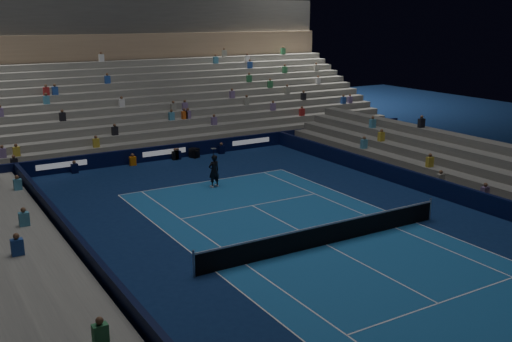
{
  "coord_description": "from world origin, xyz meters",
  "views": [
    {
      "loc": [
        -15.18,
        -19.23,
        9.81
      ],
      "look_at": [
        0.0,
        6.0,
        2.0
      ],
      "focal_mm": 41.49,
      "sensor_mm": 36.0,
      "label": 1
    }
  ],
  "objects": [
    {
      "name": "sponsor_barrier_east",
      "position": [
        9.7,
        0.0,
        0.5
      ],
      "size": [
        0.25,
        37.0,
        1.0
      ],
      "primitive_type": "cube",
      "color": "black",
      "rests_on": "ground"
    },
    {
      "name": "grandstand_main",
      "position": [
        0.0,
        27.9,
        3.38
      ],
      "size": [
        44.0,
        15.2,
        11.2
      ],
      "color": "slate",
      "rests_on": "ground"
    },
    {
      "name": "grandstand_west",
      "position": [
        -13.17,
        0.0,
        0.92
      ],
      "size": [
        5.0,
        37.0,
        2.5
      ],
      "color": "slate",
      "rests_on": "ground"
    },
    {
      "name": "tennis_player",
      "position": [
        -0.1,
        10.6,
        0.97
      ],
      "size": [
        0.76,
        0.54,
        1.94
      ],
      "primitive_type": "imported",
      "rotation": [
        0.0,
        0.0,
        3.26
      ],
      "color": "black",
      "rests_on": "ground"
    },
    {
      "name": "sponsor_barrier_far",
      "position": [
        0.0,
        18.5,
        0.5
      ],
      "size": [
        44.0,
        0.25,
        1.0
      ],
      "primitive_type": "cube",
      "color": "black",
      "rests_on": "ground"
    },
    {
      "name": "court_surface",
      "position": [
        0.0,
        0.0,
        0.01
      ],
      "size": [
        10.97,
        23.77,
        0.01
      ],
      "primitive_type": "cube",
      "color": "#1B5797",
      "rests_on": "ground"
    },
    {
      "name": "tennis_net",
      "position": [
        0.0,
        0.0,
        0.5
      ],
      "size": [
        12.9,
        0.1,
        1.1
      ],
      "color": "#B2B2B7",
      "rests_on": "ground"
    },
    {
      "name": "broadcast_camera",
      "position": [
        2.07,
        17.92,
        0.34
      ],
      "size": [
        0.69,
        1.05,
        0.67
      ],
      "color": "black",
      "rests_on": "ground"
    },
    {
      "name": "ground",
      "position": [
        0.0,
        0.0,
        0.0
      ],
      "size": [
        90.0,
        90.0,
        0.0
      ],
      "primitive_type": "plane",
      "color": "#0C1E49",
      "rests_on": "ground"
    },
    {
      "name": "sponsor_barrier_west",
      "position": [
        -9.7,
        0.0,
        0.5
      ],
      "size": [
        0.25,
        37.0,
        1.0
      ],
      "primitive_type": "cube",
      "color": "black",
      "rests_on": "ground"
    }
  ]
}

